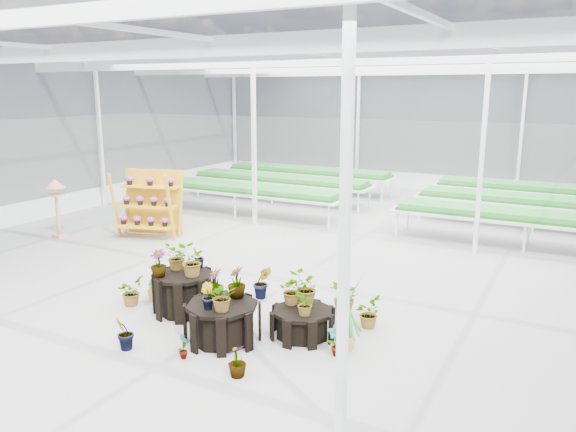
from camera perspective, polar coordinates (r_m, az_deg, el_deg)
The scene contains 10 objects.
ground_plane at distance 11.09m, azimuth -0.93°, elevation -6.88°, with size 24.00×24.00×0.00m, color gray.
greenhouse_shell at distance 10.55m, azimuth -0.97°, elevation 4.70°, with size 18.00×24.00×4.50m, color white, non-canonical shape.
steel_frame at distance 10.55m, azimuth -0.97°, elevation 4.70°, with size 18.00×24.00×4.50m, color silver, non-canonical shape.
nursery_benches at distance 17.42m, azimuth 10.67°, elevation 1.58°, with size 16.00×7.00×0.84m, color silver, non-canonical shape.
plinth_tall at distance 9.77m, azimuth -10.49°, elevation -7.72°, with size 1.02×1.02×0.70m, color black.
plinth_mid at distance 8.67m, azimuth -6.67°, elevation -10.67°, with size 1.12×1.12×0.59m, color black.
plinth_low at distance 8.78m, azimuth 1.49°, elevation -10.81°, with size 0.97×0.97×0.44m, color black.
shelf_rack at distance 14.82m, azimuth -14.04°, elevation 1.18°, with size 1.61×0.85×1.71m, color #CA8F16, non-canonical shape.
bird_table at distance 15.51m, azimuth -22.41°, elevation 0.74°, with size 0.36×0.36×1.52m, color #BD7854, non-canonical shape.
nursery_plants at distance 9.16m, azimuth -4.11°, elevation -7.59°, with size 4.52×3.30×1.31m.
Camera 1 is at (5.09, -9.13, 3.73)m, focal length 35.00 mm.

